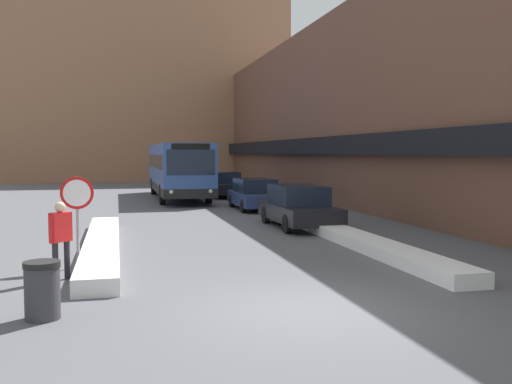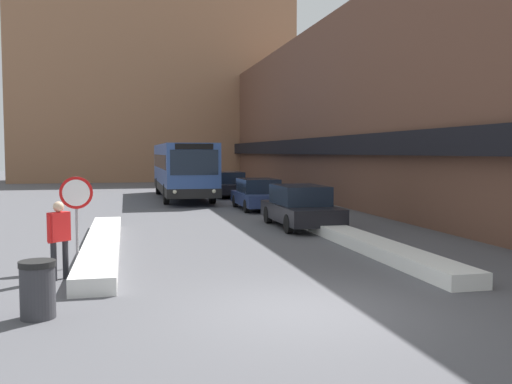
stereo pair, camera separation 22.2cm
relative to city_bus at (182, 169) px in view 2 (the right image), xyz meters
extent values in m
plane|color=#515156|center=(-0.31, -24.38, -1.73)|extent=(160.00, 160.00, 0.00)
cube|color=brown|center=(9.69, -0.38, 3.21)|extent=(5.00, 60.00, 9.89)
cube|color=black|center=(6.94, -0.38, 1.32)|extent=(0.50, 60.00, 0.90)
cube|color=#996B4C|center=(-0.31, 22.78, 7.57)|extent=(26.00, 8.00, 18.60)
cube|color=silver|center=(-3.91, -17.49, -1.55)|extent=(0.90, 10.39, 0.36)
cube|color=silver|center=(3.29, -18.61, -1.56)|extent=(0.90, 10.48, 0.35)
cube|color=#335193|center=(0.00, 0.01, 0.08)|extent=(2.66, 11.95, 2.72)
cube|color=black|center=(0.00, 0.01, -1.04)|extent=(2.68, 11.97, 0.48)
cube|color=#192333|center=(0.00, 0.01, 0.46)|extent=(2.68, 11.00, 0.75)
cube|color=#192333|center=(0.00, -5.98, 0.49)|extent=(2.34, 0.03, 1.22)
cube|color=black|center=(0.00, -5.98, 1.26)|extent=(1.86, 0.03, 0.28)
sphere|color=#F2EAC6|center=(-0.96, -5.99, -0.93)|extent=(0.20, 0.20, 0.20)
sphere|color=#F2EAC6|center=(0.96, -5.99, -0.93)|extent=(0.20, 0.20, 0.20)
cylinder|color=black|center=(-1.21, -3.70, -1.20)|extent=(0.28, 1.07, 1.07)
cylinder|color=black|center=(1.21, -3.70, -1.20)|extent=(0.28, 1.07, 1.07)
cylinder|color=black|center=(-1.21, 3.71, -1.20)|extent=(0.28, 1.07, 1.07)
cylinder|color=black|center=(1.21, 3.71, -1.20)|extent=(0.28, 1.07, 1.07)
cube|color=black|center=(2.89, -13.97, -1.19)|extent=(1.88, 4.60, 0.58)
cube|color=#192333|center=(2.89, -13.86, -0.56)|extent=(1.65, 2.53, 0.68)
cylinder|color=black|center=(3.75, -15.40, -1.41)|extent=(0.20, 0.65, 0.65)
cylinder|color=black|center=(2.03, -15.40, -1.41)|extent=(0.20, 0.65, 0.65)
cylinder|color=black|center=(3.75, -12.55, -1.41)|extent=(0.20, 0.65, 0.65)
cylinder|color=black|center=(2.03, -12.55, -1.41)|extent=(0.20, 0.65, 0.65)
cube|color=navy|center=(2.89, -7.31, -1.21)|extent=(1.90, 4.36, 0.56)
cube|color=#192333|center=(2.89, -7.20, -0.60)|extent=(1.67, 2.40, 0.66)
cylinder|color=black|center=(3.76, -8.66, -1.43)|extent=(0.20, 0.60, 0.60)
cylinder|color=black|center=(2.02, -8.66, -1.43)|extent=(0.20, 0.60, 0.60)
cylinder|color=black|center=(3.76, -5.96, -1.43)|extent=(0.20, 0.60, 0.60)
cylinder|color=black|center=(2.02, -5.96, -1.43)|extent=(0.20, 0.60, 0.60)
cube|color=black|center=(2.89, 0.72, -1.18)|extent=(1.82, 4.72, 0.58)
cube|color=#192333|center=(2.89, 0.84, -0.55)|extent=(1.61, 2.60, 0.69)
cylinder|color=black|center=(3.72, -0.75, -1.41)|extent=(0.20, 0.65, 0.65)
cylinder|color=black|center=(2.06, -0.75, -1.41)|extent=(0.20, 0.65, 0.65)
cylinder|color=black|center=(3.72, 2.18, -1.41)|extent=(0.20, 0.65, 0.65)
cylinder|color=black|center=(2.06, 2.18, -1.41)|extent=(0.20, 0.65, 0.65)
cylinder|color=gray|center=(-4.40, -19.64, -0.66)|extent=(0.07, 0.07, 2.15)
cylinder|color=red|center=(-4.40, -19.66, 0.03)|extent=(0.76, 0.03, 0.76)
cylinder|color=white|center=(-4.40, -19.67, 0.03)|extent=(0.62, 0.02, 0.62)
cylinder|color=#232328|center=(-4.77, -21.04, -1.32)|extent=(0.12, 0.12, 0.83)
cylinder|color=#232328|center=(-4.55, -20.85, -1.32)|extent=(0.12, 0.12, 0.83)
cube|color=red|center=(-4.66, -20.94, -0.60)|extent=(0.47, 0.45, 0.62)
sphere|color=beige|center=(-4.66, -20.94, -0.17)|extent=(0.23, 0.23, 0.23)
cylinder|color=red|center=(-4.82, -21.09, -0.63)|extent=(0.10, 0.10, 0.59)
cylinder|color=red|center=(-4.49, -20.79, -0.63)|extent=(0.10, 0.10, 0.59)
cylinder|color=#38383D|center=(-4.69, -23.84, -1.31)|extent=(0.56, 0.56, 0.85)
cylinder|color=black|center=(-4.69, -23.84, -0.83)|extent=(0.59, 0.59, 0.10)
camera|label=1|loc=(-3.48, -33.52, 0.98)|focal=40.00mm
camera|label=2|loc=(-3.26, -33.57, 0.98)|focal=40.00mm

